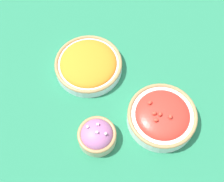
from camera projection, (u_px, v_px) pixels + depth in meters
name	position (u px, v px, depth m)	size (l,w,h in m)	color
ground_plane	(112.00, 95.00, 1.03)	(3.00, 3.00, 0.00)	#23704C
bowl_carrots	(88.00, 64.00, 1.06)	(0.23, 0.23, 0.06)	silver
bowl_cherry_tomatoes	(162.00, 116.00, 0.96)	(0.22, 0.22, 0.08)	white
bowl_red_onion	(97.00, 135.00, 0.94)	(0.12, 0.12, 0.08)	beige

